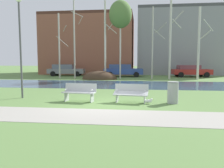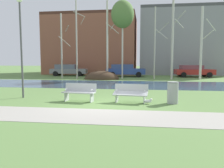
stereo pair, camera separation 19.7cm
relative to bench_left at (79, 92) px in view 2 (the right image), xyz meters
The scene contains 21 objects.
ground_plane 9.41m from the bench_left, 82.46° to the left, with size 120.00×120.00×0.00m, color #5B7F42.
paved_path_strip 3.08m from the bench_left, 66.11° to the right, with size 60.00×2.24×0.01m, color #9E998E.
river_band 8.28m from the bench_left, 81.43° to the left, with size 80.00×6.48×0.01m, color #2D475B.
soil_mound 13.16m from the bench_left, 95.80° to the left, with size 3.71×2.50×1.77m, color #423021.
bench_left is the anchor object (origin of this frame).
bench_right 2.49m from the bench_left, ahead, with size 1.65×0.74×0.87m.
trash_bin 4.42m from the bench_left, ahead, with size 0.52×0.52×1.01m.
seagull 3.32m from the bench_left, ahead, with size 0.44×0.16×0.26m.
streetlamp 4.54m from the bench_left, 168.35° to the left, with size 0.32×0.32×5.27m.
birch_far_left 15.46m from the bench_left, 113.11° to the left, with size 1.18×2.00×7.07m.
birch_left 14.71m from the bench_left, 106.89° to the left, with size 1.08×1.95×9.26m.
birch_center_left 14.50m from the bench_left, 93.36° to the left, with size 1.37×2.24×9.44m.
birch_center 15.44m from the bench_left, 86.88° to the left, with size 2.42×2.42×8.75m.
birch_center_right 15.37m from the bench_left, 73.62° to the left, with size 1.49×2.69×7.59m.
birch_right 15.70m from the bench_left, 66.75° to the left, with size 1.34×2.29×9.03m.
birch_far_right 17.02m from the bench_left, 57.77° to the left, with size 1.48×2.46×7.41m.
parked_van_nearest_grey 18.78m from the bench_left, 110.32° to the left, with size 4.69×2.22×1.48m.
parked_sedan_second_blue 17.12m from the bench_left, 87.42° to the left, with size 4.79×2.33×1.51m.
parked_hatch_third_red 19.89m from the bench_left, 63.32° to the left, with size 4.61×2.38×1.42m.
building_brick_low 25.19m from the bench_left, 100.91° to the left, with size 12.99×9.34×8.60m.
building_grey_warehouse 26.15m from the bench_left, 69.63° to the left, with size 12.94×7.44×9.24m.
Camera 2 is at (1.86, -10.02, 1.99)m, focal length 36.89 mm.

